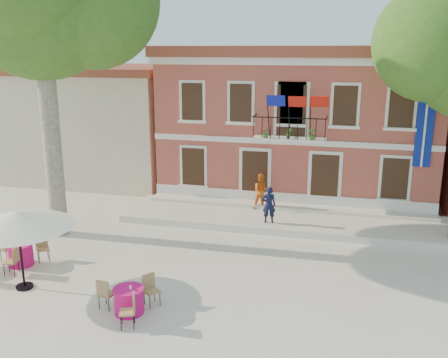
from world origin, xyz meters
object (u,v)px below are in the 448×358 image
pedestrian_orange (262,192)px  cafe_table_1 (129,299)px  patio_umbrella (17,220)px  pedestrian_navy (269,205)px  cafe_table_0 (21,254)px

pedestrian_orange → cafe_table_1: size_ratio=0.89×
patio_umbrella → pedestrian_navy: patio_umbrella is taller
cafe_table_0 → cafe_table_1: size_ratio=0.99×
patio_umbrella → pedestrian_navy: 9.87m
pedestrian_navy → cafe_table_1: (-2.78, -7.79, -0.65)m
patio_umbrella → pedestrian_orange: 10.82m
patio_umbrella → cafe_table_0: (-1.17, 1.48, -1.87)m
patio_umbrella → pedestrian_orange: bearing=55.6°
patio_umbrella → pedestrian_navy: (6.68, 7.16, -1.22)m
pedestrian_navy → cafe_table_0: (-7.85, -5.68, -0.65)m
cafe_table_1 → patio_umbrella: bearing=170.9°
pedestrian_orange → patio_umbrella: bearing=-146.1°
pedestrian_navy → cafe_table_1: size_ratio=0.84×
patio_umbrella → cafe_table_1: (3.90, -0.63, -1.87)m
pedestrian_orange → cafe_table_1: bearing=-124.6°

